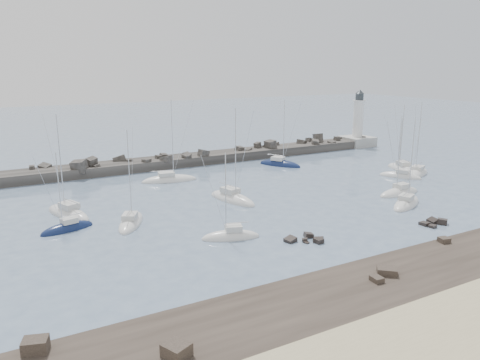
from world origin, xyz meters
name	(u,v)px	position (x,y,z in m)	size (l,w,h in m)	color
ground	(289,216)	(0.00, 0.00, 0.00)	(400.00, 400.00, 0.00)	slate
rock_shelf	(423,280)	(0.11, -21.95, 0.01)	(140.00, 12.16, 1.77)	#2C241E
rock_cluster_near	(306,241)	(-3.49, -8.37, 0.00)	(4.45, 3.34, 1.42)	black
rock_cluster_far	(434,223)	(14.42, -11.61, 0.13)	(3.78, 2.41, 1.32)	black
breakwater	(148,167)	(-7.28, 38.00, 0.30)	(115.00, 7.54, 5.14)	#2F2D2A
lighthouse	(357,134)	(47.00, 38.00, 3.09)	(7.00, 7.00, 14.60)	#9B9B96
sailboat_1	(68,214)	(-26.02, 14.99, 0.15)	(5.89, 9.71, 14.77)	silver
sailboat_2	(67,229)	(-27.13, 8.88, 0.14)	(6.95, 3.62, 10.73)	#101C43
sailboat_3	(131,223)	(-19.61, 7.26, 0.13)	(6.20, 8.48, 13.04)	silver
sailboat_4	(169,180)	(-7.24, 26.26, 0.13)	(10.12, 4.88, 15.21)	silver
sailboat_5	(231,237)	(-10.77, -3.44, 0.15)	(7.24, 4.28, 11.19)	silver
sailboat_6	(232,199)	(-3.19, 10.42, 0.16)	(4.98, 9.93, 15.12)	silver
sailboat_7	(406,204)	(17.90, -3.99, 0.14)	(8.95, 6.20, 13.66)	silver
sailboat_8	(280,165)	(17.02, 27.78, 0.15)	(6.87, 9.16, 14.21)	#101C43
sailboat_9	(399,193)	(21.46, 0.64, 0.15)	(8.16, 2.75, 12.93)	silver
sailboat_10	(400,177)	(30.44, 8.64, 0.13)	(5.72, 7.65, 11.88)	silver
sailboat_11	(417,174)	(34.59, 8.58, 0.13)	(9.57, 6.29, 14.44)	silver
sailboat_12	(401,169)	(35.14, 12.72, 0.15)	(4.72, 8.87, 13.58)	silver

